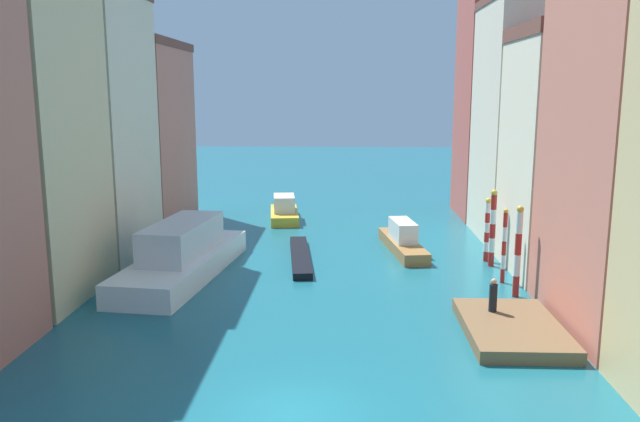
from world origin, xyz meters
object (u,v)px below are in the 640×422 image
(mooring_pole_2, at_px, (493,227))
(vaporetto_white, at_px, (183,255))
(mooring_pole_3, at_px, (487,229))
(mooring_pole_1, at_px, (504,245))
(motorboat_0, at_px, (403,240))
(waterfront_dock, at_px, (512,328))
(gondola_black, at_px, (300,256))
(mooring_pole_0, at_px, (518,251))
(person_on_dock, at_px, (493,296))
(motorboat_1, at_px, (284,211))

(mooring_pole_2, xyz_separation_m, vaporetto_white, (-17.83, -2.71, -1.18))
(mooring_pole_2, height_order, mooring_pole_3, mooring_pole_2)
(mooring_pole_2, xyz_separation_m, mooring_pole_3, (-0.06, 1.13, -0.35))
(mooring_pole_1, distance_m, motorboat_0, 8.50)
(waterfront_dock, bearing_deg, motorboat_0, 103.22)
(mooring_pole_2, height_order, vaporetto_white, mooring_pole_2)
(motorboat_0, bearing_deg, vaporetto_white, -154.28)
(mooring_pole_3, height_order, gondola_black, mooring_pole_3)
(mooring_pole_0, bearing_deg, mooring_pole_1, 92.02)
(waterfront_dock, distance_m, motorboat_0, 14.87)
(person_on_dock, distance_m, mooring_pole_3, 10.96)
(mooring_pole_1, xyz_separation_m, motorboat_1, (-13.51, 16.69, -1.34))
(waterfront_dock, relative_size, mooring_pole_2, 1.39)
(mooring_pole_1, height_order, gondola_black, mooring_pole_1)
(mooring_pole_0, xyz_separation_m, motorboat_0, (-4.91, 9.27, -1.68))
(gondola_black, xyz_separation_m, motorboat_1, (-2.16, 12.29, 0.54))
(vaporetto_white, xyz_separation_m, gondola_black, (6.35, 3.74, -0.97))
(gondola_black, bearing_deg, vaporetto_white, -149.51)
(vaporetto_white, relative_size, motorboat_1, 2.06)
(waterfront_dock, bearing_deg, mooring_pole_1, 79.39)
(mooring_pole_0, relative_size, mooring_pole_3, 1.19)
(mooring_pole_0, bearing_deg, motorboat_0, 117.91)
(vaporetto_white, bearing_deg, mooring_pole_1, -2.12)
(waterfront_dock, xyz_separation_m, mooring_pole_3, (1.50, 12.10, 1.74))
(person_on_dock, height_order, mooring_pole_3, mooring_pole_3)
(mooring_pole_1, relative_size, motorboat_1, 0.64)
(mooring_pole_1, distance_m, motorboat_1, 21.51)
(waterfront_dock, height_order, motorboat_0, motorboat_0)
(mooring_pole_1, bearing_deg, motorboat_0, 125.11)
(gondola_black, bearing_deg, mooring_pole_3, 0.49)
(mooring_pole_0, bearing_deg, mooring_pole_3, 90.12)
(waterfront_dock, bearing_deg, mooring_pole_3, 82.96)
(waterfront_dock, relative_size, motorboat_1, 1.00)
(person_on_dock, height_order, motorboat_0, person_on_dock)
(mooring_pole_3, relative_size, vaporetto_white, 0.30)
(vaporetto_white, bearing_deg, gondola_black, 30.49)
(vaporetto_white, bearing_deg, motorboat_0, 25.72)
(waterfront_dock, height_order, mooring_pole_2, mooring_pole_2)
(waterfront_dock, relative_size, motorboat_0, 0.79)
(mooring_pole_1, relative_size, gondola_black, 0.45)
(mooring_pole_0, distance_m, vaporetto_white, 18.09)
(gondola_black, bearing_deg, motorboat_0, 20.68)
(mooring_pole_3, bearing_deg, waterfront_dock, -97.04)
(mooring_pole_1, bearing_deg, mooring_pole_3, 89.10)
(mooring_pole_2, xyz_separation_m, gondola_black, (-11.48, 1.03, -2.15))
(motorboat_0, bearing_deg, gondola_black, -159.32)
(waterfront_dock, height_order, mooring_pole_0, mooring_pole_0)
(mooring_pole_0, relative_size, gondola_black, 0.51)
(mooring_pole_0, xyz_separation_m, gondola_black, (-11.43, 6.81, -2.19))
(person_on_dock, bearing_deg, mooring_pole_0, 62.03)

